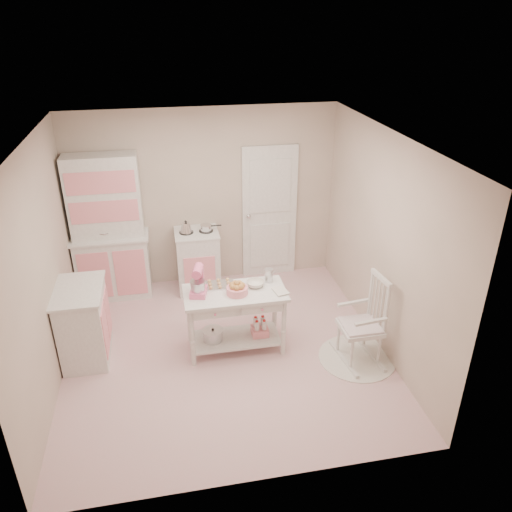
# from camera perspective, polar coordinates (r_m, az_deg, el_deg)

# --- Properties ---
(room_shell) EXTENTS (3.84, 3.84, 2.62)m
(room_shell) POSITION_cam_1_polar(r_m,az_deg,el_deg) (5.40, -3.98, 3.21)
(room_shell) COLOR pink
(room_shell) RESTS_ON ground
(door) EXTENTS (0.82, 0.05, 2.04)m
(door) POSITION_cam_1_polar(r_m,az_deg,el_deg) (7.49, 1.55, 4.96)
(door) COLOR white
(door) RESTS_ON ground
(hutch) EXTENTS (1.06, 0.50, 2.08)m
(hutch) POSITION_cam_1_polar(r_m,az_deg,el_deg) (7.18, -16.52, 2.98)
(hutch) COLOR white
(hutch) RESTS_ON ground
(stove) EXTENTS (0.62, 0.57, 0.92)m
(stove) POSITION_cam_1_polar(r_m,az_deg,el_deg) (7.34, -6.65, -0.50)
(stove) COLOR white
(stove) RESTS_ON ground
(base_cabinet) EXTENTS (0.54, 0.84, 0.92)m
(base_cabinet) POSITION_cam_1_polar(r_m,az_deg,el_deg) (6.24, -19.06, -7.24)
(base_cabinet) COLOR white
(base_cabinet) RESTS_ON ground
(lace_rug) EXTENTS (0.92, 0.92, 0.01)m
(lace_rug) POSITION_cam_1_polar(r_m,az_deg,el_deg) (6.24, 11.44, -11.32)
(lace_rug) COLOR white
(lace_rug) RESTS_ON ground
(rocking_chair) EXTENTS (0.56, 0.77, 1.10)m
(rocking_chair) POSITION_cam_1_polar(r_m,az_deg,el_deg) (5.92, 11.92, -7.16)
(rocking_chair) COLOR white
(rocking_chair) RESTS_ON ground
(work_table) EXTENTS (1.20, 0.60, 0.80)m
(work_table) POSITION_cam_1_polar(r_m,az_deg,el_deg) (6.06, -2.36, -7.35)
(work_table) COLOR white
(work_table) RESTS_ON ground
(stand_mixer) EXTENTS (0.26, 0.32, 0.34)m
(stand_mixer) POSITION_cam_1_polar(r_m,az_deg,el_deg) (5.75, -6.64, -2.93)
(stand_mixer) COLOR pink
(stand_mixer) RESTS_ON work_table
(cookie_tray) EXTENTS (0.34, 0.24, 0.02)m
(cookie_tray) POSITION_cam_1_polar(r_m,az_deg,el_deg) (5.98, -4.12, -3.30)
(cookie_tray) COLOR silver
(cookie_tray) RESTS_ON work_table
(bread_basket) EXTENTS (0.25, 0.25, 0.09)m
(bread_basket) POSITION_cam_1_polar(r_m,az_deg,el_deg) (5.79, -2.17, -3.95)
(bread_basket) COLOR pink
(bread_basket) RESTS_ON work_table
(mixing_bowl) EXTENTS (0.21, 0.21, 0.07)m
(mixing_bowl) POSITION_cam_1_polar(r_m,az_deg,el_deg) (5.94, -0.08, -3.19)
(mixing_bowl) COLOR silver
(mixing_bowl) RESTS_ON work_table
(metal_pitcher) EXTENTS (0.10, 0.10, 0.17)m
(metal_pitcher) POSITION_cam_1_polar(r_m,az_deg,el_deg) (6.01, 1.46, -2.23)
(metal_pitcher) COLOR silver
(metal_pitcher) RESTS_ON work_table
(recipe_book) EXTENTS (0.19, 0.23, 0.02)m
(recipe_book) POSITION_cam_1_polar(r_m,az_deg,el_deg) (5.82, 2.14, -4.18)
(recipe_book) COLOR silver
(recipe_book) RESTS_ON work_table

